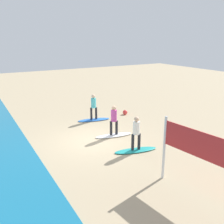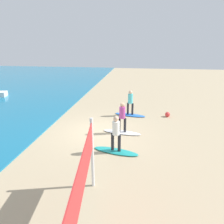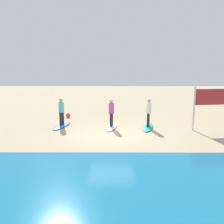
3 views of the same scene
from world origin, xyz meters
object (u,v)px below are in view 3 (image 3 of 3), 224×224
at_px(surfboard_white, 111,127).
at_px(surfboard_teal, 148,127).
at_px(surfer_blue, 61,110).
at_px(beach_ball, 68,115).
at_px(surfer_white, 111,110).
at_px(surfboard_blue, 62,126).
at_px(surfer_teal, 149,111).

bearing_deg(surfboard_white, surfboard_teal, 98.06).
height_order(surfer_blue, beach_ball, surfer_blue).
xyz_separation_m(surfboard_teal, surfboard_white, (2.18, -0.07, 0.00)).
xyz_separation_m(surfer_white, beach_ball, (3.10, -2.74, -0.87)).
bearing_deg(surfer_blue, surfboard_blue, 180.00).
xyz_separation_m(surfer_white, surfboard_blue, (3.01, -0.25, -0.99)).
bearing_deg(surfboard_teal, surfer_blue, -80.47).
height_order(surfer_white, surfer_blue, same).
bearing_deg(surfer_white, surfer_blue, -4.84).
height_order(surfboard_white, surfer_blue, surfer_blue).
bearing_deg(beach_ball, surfboard_teal, 151.99).
distance_m(surfboard_teal, beach_ball, 5.97).
bearing_deg(surfer_blue, surfboard_white, 175.16).
bearing_deg(surfer_teal, surfer_blue, -3.58).
xyz_separation_m(surfboard_blue, surfer_blue, (0.00, 0.00, 0.99)).
bearing_deg(surfboard_teal, surfer_white, -78.72).
distance_m(surfer_blue, beach_ball, 2.63).
height_order(surfboard_white, surfboard_blue, same).
bearing_deg(surfer_white, surfboard_blue, -4.84).
bearing_deg(beach_ball, surfer_teal, 151.99).
xyz_separation_m(surfboard_teal, surfboard_blue, (5.18, -0.32, 0.00)).
distance_m(surfer_teal, surfboard_white, 2.39).
height_order(surfer_teal, surfboard_blue, surfer_teal).
bearing_deg(surfboard_teal, surfboard_white, -78.72).
bearing_deg(surfboard_blue, surfer_blue, -77.27).
xyz_separation_m(surfboard_teal, surfer_blue, (5.18, -0.32, 0.99)).
height_order(surfboard_teal, surfer_blue, surfer_blue).
distance_m(surfboard_white, surfboard_blue, 3.02).
distance_m(surfer_teal, beach_ball, 6.04).
relative_size(surfboard_teal, surfer_blue, 1.28).
distance_m(surfboard_teal, surfer_white, 2.39).
height_order(surfer_teal, surfer_blue, same).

